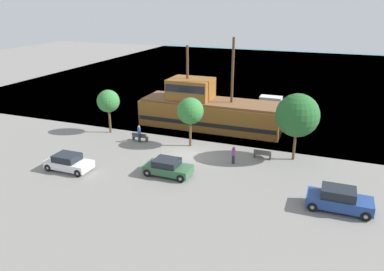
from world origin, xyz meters
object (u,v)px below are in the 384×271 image
(parked_car_curb_front, at_px, (339,200))
(parked_car_curb_rear, at_px, (168,167))
(bench_promenade_west, at_px, (140,137))
(moored_boat_outer, at_px, (162,103))
(moored_boat_dockside, at_px, (274,105))
(pirate_ship, at_px, (209,110))
(pedestrian_walking_far, at_px, (139,134))
(fire_hydrant, at_px, (159,159))
(pedestrian_walking_near, at_px, (233,155))
(parked_car_curb_mid, at_px, (68,162))
(bench_promenade_east, at_px, (262,154))

(parked_car_curb_front, height_order, parked_car_curb_rear, parked_car_curb_front)
(bench_promenade_west, bearing_deg, moored_boat_outer, 105.36)
(bench_promenade_west, bearing_deg, moored_boat_dockside, 56.91)
(pirate_ship, bearing_deg, bench_promenade_west, -126.82)
(pirate_ship, height_order, moored_boat_dockside, pirate_ship)
(bench_promenade_west, relative_size, pedestrian_walking_far, 0.93)
(fire_hydrant, height_order, pedestrian_walking_near, pedestrian_walking_near)
(moored_boat_outer, height_order, parked_car_curb_front, parked_car_curb_front)
(parked_car_curb_front, distance_m, parked_car_curb_mid, 21.53)
(parked_car_curb_mid, xyz_separation_m, pedestrian_walking_far, (2.39, 8.05, 0.21))
(pedestrian_walking_far, bearing_deg, moored_boat_outer, 105.52)
(parked_car_curb_front, relative_size, pedestrian_walking_far, 2.43)
(moored_boat_outer, height_order, pedestrian_walking_near, pedestrian_walking_near)
(parked_car_curb_front, distance_m, pedestrian_walking_near, 10.11)
(pirate_ship, xyz_separation_m, parked_car_curb_rear, (0.88, -13.11, -1.29))
(moored_boat_dockside, bearing_deg, pedestrian_walking_far, -122.24)
(fire_hydrant, bearing_deg, bench_promenade_east, 27.63)
(pirate_ship, xyz_separation_m, pedestrian_walking_near, (5.30, -8.90, -1.18))
(parked_car_curb_mid, bearing_deg, fire_hydrant, 31.16)
(parked_car_curb_mid, height_order, pedestrian_walking_near, pedestrian_walking_near)
(moored_boat_outer, distance_m, fire_hydrant, 18.76)
(moored_boat_outer, relative_size, fire_hydrant, 7.35)
(parked_car_curb_rear, height_order, pedestrian_walking_near, pedestrian_walking_near)
(moored_boat_outer, height_order, parked_car_curb_mid, moored_boat_outer)
(pirate_ship, distance_m, parked_car_curb_rear, 13.21)
(parked_car_curb_mid, bearing_deg, pirate_ship, 64.15)
(moored_boat_outer, xyz_separation_m, parked_car_curb_rear, (9.49, -18.91, 0.10))
(fire_hydrant, xyz_separation_m, pedestrian_walking_near, (6.09, 2.36, 0.40))
(pirate_ship, height_order, parked_car_curb_rear, pirate_ship)
(pirate_ship, relative_size, parked_car_curb_front, 3.99)
(moored_boat_dockside, distance_m, parked_car_curb_front, 25.12)
(pirate_ship, bearing_deg, moored_boat_outer, 146.06)
(fire_hydrant, relative_size, bench_promenade_east, 0.49)
(pedestrian_walking_near, bearing_deg, parked_car_curb_front, -29.58)
(moored_boat_dockside, distance_m, moored_boat_outer, 14.87)
(parked_car_curb_rear, bearing_deg, pedestrian_walking_near, 43.62)
(parked_car_curb_front, bearing_deg, parked_car_curb_rear, 176.65)
(pirate_ship, height_order, bench_promenade_east, pirate_ship)
(moored_boat_dockside, height_order, bench_promenade_east, moored_boat_dockside)
(parked_car_curb_front, bearing_deg, moored_boat_outer, 139.08)
(pirate_ship, xyz_separation_m, bench_promenade_east, (7.50, -6.92, -1.55))
(moored_boat_dockside, relative_size, parked_car_curb_mid, 1.79)
(bench_promenade_west, bearing_deg, parked_car_curb_front, -20.07)
(pirate_ship, bearing_deg, fire_hydrant, -94.01)
(moored_boat_dockside, height_order, parked_car_curb_rear, moored_boat_dockside)
(fire_hydrant, height_order, pedestrian_walking_far, pedestrian_walking_far)
(moored_boat_dockside, relative_size, pedestrian_walking_near, 4.39)
(bench_promenade_east, bearing_deg, parked_car_curb_rear, -136.91)
(moored_boat_outer, bearing_deg, pedestrian_walking_far, -74.48)
(parked_car_curb_rear, bearing_deg, fire_hydrant, 132.04)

